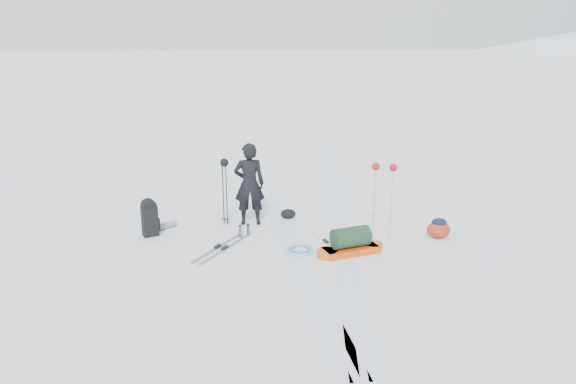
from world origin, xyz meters
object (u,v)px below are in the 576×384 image
object	(u,v)px
expedition_rucksack	(152,218)
pulk_sled	(350,243)
skier	(249,184)
ski_poles_black	(224,171)

from	to	relation	value
expedition_rucksack	pulk_sled	bearing A→B (deg)	-42.73
skier	pulk_sled	world-z (taller)	skier
skier	expedition_rucksack	distance (m)	2.14
pulk_sled	expedition_rucksack	xyz separation A→B (m)	(-3.84, 1.41, 0.16)
skier	ski_poles_black	distance (m)	0.60
skier	expedition_rucksack	size ratio (longest dim) A/B	2.29
ski_poles_black	pulk_sled	bearing A→B (deg)	-55.29
expedition_rucksack	ski_poles_black	distance (m)	1.79
skier	pulk_sled	distance (m)	2.70
skier	ski_poles_black	world-z (taller)	skier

